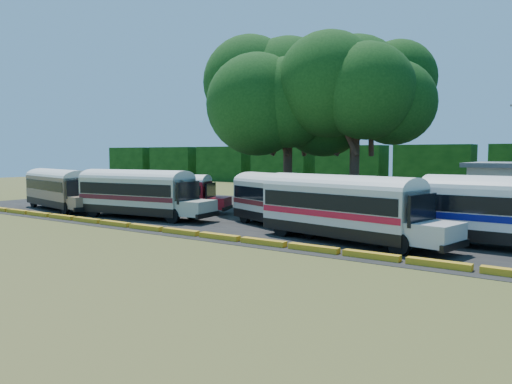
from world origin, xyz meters
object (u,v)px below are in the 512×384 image
Objects in this scene: tree_west at (288,91)px; bus_beige at (60,187)px; bus_red at (165,191)px; bus_cream_west at (138,191)px; bus_white_red at (343,204)px.

bus_beige is at bearing -138.00° from tree_west.
bus_beige is 21.45m from tree_west.
bus_cream_west reaches higher than bus_red.
tree_west reaches higher than bus_red.
bus_cream_west is 16.30m from tree_west.
tree_west reaches higher than bus_white_red.
bus_red is at bearing -121.84° from tree_west.
bus_beige is 1.12× the size of bus_red.
bus_beige is at bearing -170.16° from bus_white_red.
bus_white_red is at bearing -33.90° from bus_red.
bus_red is 18.20m from bus_white_red.
bus_cream_west is 0.98× the size of bus_white_red.
bus_cream_west is at bearing -96.32° from bus_red.
bus_red is 14.04m from tree_west.
tree_west is at bearing 54.09° from bus_beige.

